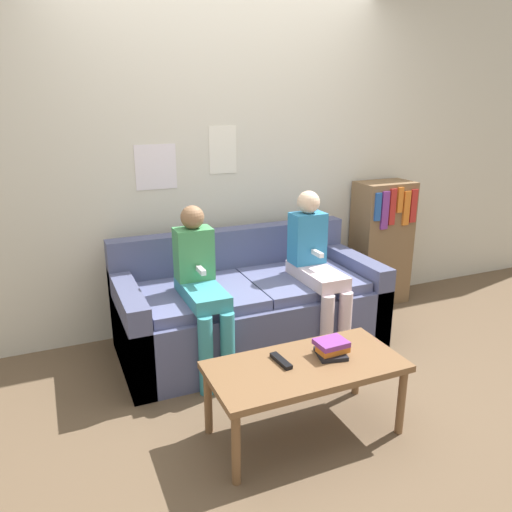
{
  "coord_description": "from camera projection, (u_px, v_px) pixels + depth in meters",
  "views": [
    {
      "loc": [
        -1.27,
        -2.53,
        1.74
      ],
      "look_at": [
        0.0,
        0.41,
        0.72
      ],
      "focal_mm": 35.0,
      "sensor_mm": 36.0,
      "label": 1
    }
  ],
  "objects": [
    {
      "name": "bookshelf",
      "position": [
        381.0,
        243.0,
        4.33
      ],
      "size": [
        0.47,
        0.31,
        1.07
      ],
      "color": "brown",
      "rests_on": "ground_plane"
    },
    {
      "name": "person_right",
      "position": [
        316.0,
        264.0,
        3.49
      ],
      "size": [
        0.24,
        0.58,
        1.12
      ],
      "color": "silver",
      "rests_on": "ground_plane"
    },
    {
      "name": "person_left",
      "position": [
        201.0,
        284.0,
        3.17
      ],
      "size": [
        0.24,
        0.58,
        1.09
      ],
      "color": "teal",
      "rests_on": "ground_plane"
    },
    {
      "name": "wall_back",
      "position": [
        221.0,
        159.0,
        3.75
      ],
      "size": [
        8.0,
        0.06,
        2.6
      ],
      "color": "beige",
      "rests_on": "ground_plane"
    },
    {
      "name": "couch",
      "position": [
        249.0,
        308.0,
        3.6
      ],
      "size": [
        1.84,
        0.85,
        0.81
      ],
      "color": "#4C5175",
      "rests_on": "ground_plane"
    },
    {
      "name": "coffee_table",
      "position": [
        306.0,
        372.0,
        2.61
      ],
      "size": [
        1.03,
        0.49,
        0.42
      ],
      "color": "brown",
      "rests_on": "ground_plane"
    },
    {
      "name": "ground_plane",
      "position": [
        281.0,
        380.0,
        3.22
      ],
      "size": [
        10.0,
        10.0,
        0.0
      ],
      "primitive_type": "plane",
      "color": "brown"
    },
    {
      "name": "tv_remote",
      "position": [
        281.0,
        361.0,
        2.6
      ],
      "size": [
        0.05,
        0.17,
        0.02
      ],
      "rotation": [
        0.0,
        0.0,
        0.09
      ],
      "color": "black",
      "rests_on": "coffee_table"
    },
    {
      "name": "book_stack",
      "position": [
        332.0,
        348.0,
        2.66
      ],
      "size": [
        0.18,
        0.18,
        0.09
      ],
      "color": "black",
      "rests_on": "coffee_table"
    }
  ]
}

